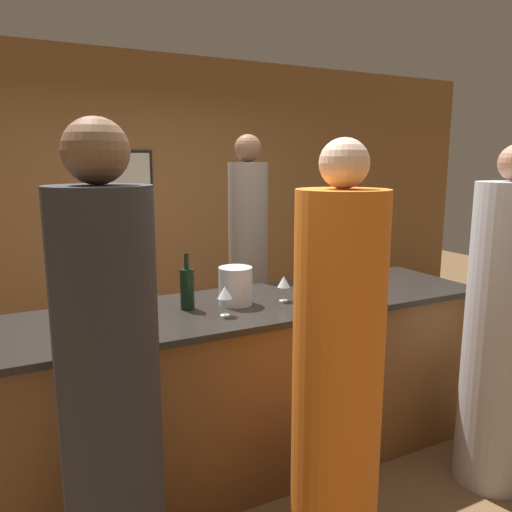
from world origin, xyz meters
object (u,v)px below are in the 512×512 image
(bartender, at_px, (248,281))
(ice_bucket, at_px, (236,286))
(wine_bottle_0, at_px, (137,314))
(guest_1, at_px, (111,411))
(wine_bottle_1, at_px, (187,288))
(guest_0, at_px, (337,378))
(guest_2, at_px, (501,334))

(bartender, relative_size, ice_bucket, 9.35)
(wine_bottle_0, bearing_deg, guest_1, -114.89)
(guest_1, distance_m, wine_bottle_1, 0.99)
(wine_bottle_1, bearing_deg, wine_bottle_0, -139.07)
(guest_0, xyz_separation_m, guest_2, (1.15, 0.06, -0.00))
(guest_0, relative_size, wine_bottle_0, 6.91)
(guest_2, xyz_separation_m, wine_bottle_1, (-1.53, 0.81, 0.25))
(wine_bottle_0, height_order, wine_bottle_1, wine_bottle_1)
(wine_bottle_0, distance_m, ice_bucket, 0.68)
(guest_2, relative_size, ice_bucket, 8.89)
(bartender, height_order, wine_bottle_0, bartender)
(guest_2, distance_m, wine_bottle_1, 1.75)
(guest_0, xyz_separation_m, wine_bottle_1, (-0.38, 0.87, 0.25))
(wine_bottle_1, bearing_deg, guest_0, -66.35)
(wine_bottle_0, distance_m, wine_bottle_1, 0.46)
(guest_0, height_order, wine_bottle_1, guest_0)
(guest_0, relative_size, guest_1, 0.97)
(guest_0, bearing_deg, wine_bottle_0, 142.36)
(guest_2, bearing_deg, guest_1, 179.27)
(bartender, xyz_separation_m, guest_0, (-0.32, -1.55, -0.07))
(guest_1, height_order, guest_2, guest_1)
(guest_0, relative_size, wine_bottle_1, 6.10)
(guest_0, height_order, guest_2, guest_0)
(bartender, xyz_separation_m, wine_bottle_1, (-0.70, -0.68, 0.18))
(bartender, relative_size, guest_1, 1.02)
(guest_0, xyz_separation_m, guest_1, (-0.95, 0.09, 0.03))
(bartender, bearing_deg, wine_bottle_1, 43.96)
(bartender, bearing_deg, wine_bottle_0, 42.99)
(wine_bottle_0, relative_size, wine_bottle_1, 0.88)
(bartender, relative_size, guest_0, 1.05)
(guest_2, bearing_deg, wine_bottle_1, 152.10)
(bartender, distance_m, guest_2, 1.70)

